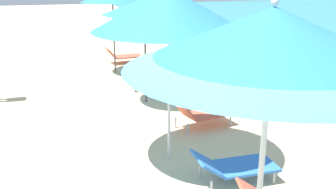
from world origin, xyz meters
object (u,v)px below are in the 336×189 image
object	(u,v)px
umbrella_second	(169,10)
cooler_box	(181,55)
umbrella_third	(145,6)
umbrella_nearest	(272,39)
lounger_farthest_shoreside	(123,55)
beach_ball	(262,93)
lounger_second_shoreside	(202,113)
lounger_second_inland	(234,165)
lounger_third_shoreside	(154,79)

from	to	relation	value
umbrella_second	cooler_box	size ratio (longest dim) A/B	5.51
umbrella_second	umbrella_third	size ratio (longest dim) A/B	1.13
umbrella_nearest	lounger_farthest_shoreside	bearing A→B (deg)	86.53
umbrella_second	cooler_box	world-z (taller)	umbrella_second
umbrella_second	beach_ball	world-z (taller)	umbrella_second
lounger_farthest_shoreside	beach_ball	distance (m)	5.83
lounger_farthest_shoreside	lounger_second_shoreside	bearing A→B (deg)	-92.40
umbrella_nearest	cooler_box	distance (m)	11.69
umbrella_nearest	umbrella_second	xyz separation A→B (m)	(0.15, 3.29, -0.07)
umbrella_third	lounger_farthest_shoreside	world-z (taller)	umbrella_third
umbrella_third	lounger_farthest_shoreside	distance (m)	5.00
lounger_second_shoreside	beach_ball	xyz separation A→B (m)	(2.21, 1.41, -0.19)
umbrella_nearest	lounger_second_inland	size ratio (longest dim) A/B	2.24
lounger_second_inland	lounger_farthest_shoreside	bearing A→B (deg)	92.02
umbrella_nearest	umbrella_second	world-z (taller)	umbrella_second
lounger_third_shoreside	lounger_farthest_shoreside	size ratio (longest dim) A/B	1.17
lounger_second_shoreside	umbrella_third	xyz separation A→B (m)	(-0.74, 1.99, 2.05)
cooler_box	umbrella_third	bearing A→B (deg)	-117.84
lounger_farthest_shoreside	beach_ball	world-z (taller)	lounger_farthest_shoreside
lounger_third_shoreside	beach_ball	xyz separation A→B (m)	(2.48, -1.65, -0.15)
lounger_third_shoreside	cooler_box	size ratio (longest dim) A/B	2.99
umbrella_nearest	lounger_second_inland	xyz separation A→B (m)	(0.90, 2.27, -2.37)
umbrella_nearest	umbrella_third	world-z (taller)	umbrella_nearest
beach_ball	lounger_third_shoreside	bearing A→B (deg)	146.38
umbrella_nearest	beach_ball	size ratio (longest dim) A/B	11.39
umbrella_second	cooler_box	bearing A→B (deg)	70.51
umbrella_second	umbrella_third	xyz separation A→B (m)	(0.33, 3.19, -0.20)
lounger_third_shoreside	beach_ball	world-z (taller)	lounger_third_shoreside
lounger_second_shoreside	beach_ball	distance (m)	2.63
umbrella_nearest	lounger_farthest_shoreside	distance (m)	11.29
umbrella_second	lounger_third_shoreside	size ratio (longest dim) A/B	1.84
lounger_second_inland	cooler_box	distance (m)	9.01
cooler_box	lounger_second_shoreside	bearing A→B (deg)	-104.30
umbrella_third	beach_ball	distance (m)	3.75
beach_ball	umbrella_second	bearing A→B (deg)	-141.61
lounger_second_shoreside	beach_ball	size ratio (longest dim) A/B	5.30
umbrella_third	beach_ball	world-z (taller)	umbrella_third
umbrella_second	beach_ball	size ratio (longest dim) A/B	11.46
cooler_box	beach_ball	size ratio (longest dim) A/B	2.08
lounger_second_shoreside	cooler_box	bearing A→B (deg)	62.44
lounger_second_shoreside	umbrella_nearest	bearing A→B (deg)	-118.45
umbrella_nearest	lounger_second_shoreside	distance (m)	5.20
umbrella_nearest	lounger_farthest_shoreside	xyz separation A→B (m)	(0.67, 11.02, -2.35)
lounger_second_shoreside	umbrella_third	distance (m)	2.96
umbrella_second	beach_ball	distance (m)	4.85
umbrella_third	lounger_third_shoreside	bearing A→B (deg)	66.08
umbrella_second	lounger_second_shoreside	world-z (taller)	umbrella_second
lounger_third_shoreside	lounger_farthest_shoreside	distance (m)	3.49
umbrella_second	lounger_third_shoreside	distance (m)	4.90
umbrella_third	lounger_third_shoreside	size ratio (longest dim) A/B	1.63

